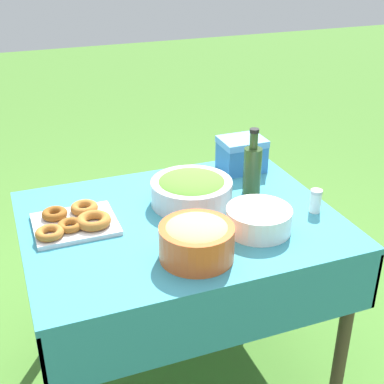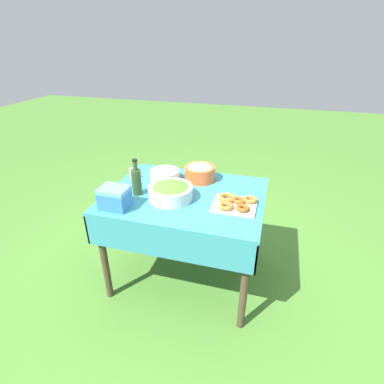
{
  "view_description": "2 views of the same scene",
  "coord_description": "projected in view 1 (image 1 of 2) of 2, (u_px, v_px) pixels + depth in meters",
  "views": [
    {
      "loc": [
        0.57,
        1.6,
        1.73
      ],
      "look_at": [
        -0.07,
        -0.07,
        0.83
      ],
      "focal_mm": 50.0,
      "sensor_mm": 36.0,
      "label": 1
    },
    {
      "loc": [
        0.57,
        -1.83,
        1.79
      ],
      "look_at": [
        0.07,
        -0.07,
        0.83
      ],
      "focal_mm": 28.0,
      "sensor_mm": 36.0,
      "label": 2
    }
  ],
  "objects": [
    {
      "name": "picnic_table",
      "position": [
        180.0,
        244.0,
        2.0
      ],
      "size": [
        1.13,
        0.87,
        0.77
      ],
      "color": "teal",
      "rests_on": "ground_plane"
    },
    {
      "name": "donut_platter",
      "position": [
        75.0,
        221.0,
        1.88
      ],
      "size": [
        0.3,
        0.25,
        0.05
      ],
      "color": "silver",
      "rests_on": "picnic_table"
    },
    {
      "name": "cooler_box",
      "position": [
        242.0,
        154.0,
        2.3
      ],
      "size": [
        0.19,
        0.15,
        0.14
      ],
      "color": "#3372B7",
      "rests_on": "picnic_table"
    },
    {
      "name": "pasta_bowl",
      "position": [
        197.0,
        239.0,
        1.69
      ],
      "size": [
        0.24,
        0.24,
        0.13
      ],
      "color": "#E05B28",
      "rests_on": "picnic_table"
    },
    {
      "name": "salad_bowl",
      "position": [
        192.0,
        189.0,
        2.03
      ],
      "size": [
        0.31,
        0.31,
        0.11
      ],
      "color": "silver",
      "rests_on": "picnic_table"
    },
    {
      "name": "plate_stack",
      "position": [
        259.0,
        220.0,
        1.85
      ],
      "size": [
        0.23,
        0.23,
        0.08
      ],
      "color": "white",
      "rests_on": "picnic_table"
    },
    {
      "name": "ground_plane",
      "position": [
        182.0,
        374.0,
        2.29
      ],
      "size": [
        14.0,
        14.0,
        0.0
      ],
      "primitive_type": "plane",
      "color": "#477A2D"
    },
    {
      "name": "olive_oil_bottle",
      "position": [
        252.0,
        168.0,
        2.09
      ],
      "size": [
        0.07,
        0.07,
        0.27
      ],
      "color": "#2D4723",
      "rests_on": "picnic_table"
    },
    {
      "name": "salt_shaker",
      "position": [
        316.0,
        201.0,
        1.97
      ],
      "size": [
        0.04,
        0.04,
        0.09
      ],
      "color": "white",
      "rests_on": "picnic_table"
    }
  ]
}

